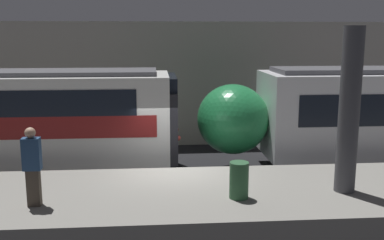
% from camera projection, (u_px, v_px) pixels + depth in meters
% --- Properties ---
extents(ground_plane, '(120.00, 120.00, 0.00)m').
position_uv_depth(ground_plane, '(176.00, 200.00, 12.91)').
color(ground_plane, black).
extents(platform, '(40.00, 3.87, 0.97)m').
position_uv_depth(platform, '(180.00, 210.00, 10.93)').
color(platform, gray).
rests_on(platform, ground).
extents(station_rear_barrier, '(50.00, 0.15, 5.21)m').
position_uv_depth(station_rear_barrier, '(169.00, 85.00, 18.87)').
color(station_rear_barrier, '#9E998E').
rests_on(station_rear_barrier, ground).
extents(support_pillar_near, '(0.48, 0.48, 3.91)m').
position_uv_depth(support_pillar_near, '(349.00, 111.00, 10.47)').
color(support_pillar_near, '#47474C').
rests_on(support_pillar_near, platform).
extents(person_waiting, '(0.38, 0.24, 1.76)m').
position_uv_depth(person_waiting, '(32.00, 165.00, 9.74)').
color(person_waiting, '#473D33').
rests_on(person_waiting, platform).
extents(trash_bin, '(0.44, 0.44, 0.85)m').
position_uv_depth(trash_bin, '(239.00, 180.00, 10.29)').
color(trash_bin, '#2D5B38').
rests_on(trash_bin, platform).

